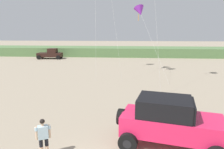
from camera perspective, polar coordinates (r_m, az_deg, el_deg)
The scene contains 5 objects.
dune_ridge at distance 44.35m, azimuth 5.69°, elevation 6.47°, with size 90.00×7.45×1.82m, color #567A47.
jeep at distance 9.63m, azimuth 16.02°, elevation -12.49°, with size 5.01×3.24×2.26m.
person_watching at distance 9.12m, azimuth -18.83°, elevation -15.98°, with size 0.57×0.43×1.67m.
distant_pickup at distance 40.89m, azimuth -16.93°, elevation 5.59°, with size 4.73×2.68×1.98m.
kite_yellow_diamond at distance 24.79m, azimuth 7.86°, elevation 17.26°, with size 3.68×5.97×8.18m.
Camera 1 is at (1.19, -5.68, 5.11)m, focal length 32.41 mm.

